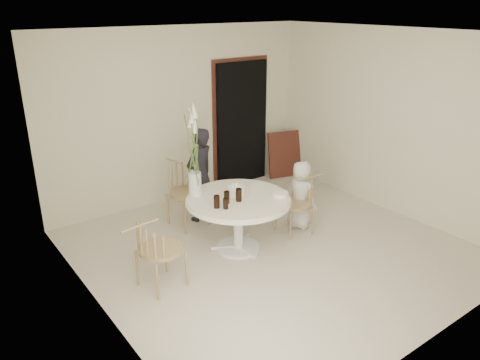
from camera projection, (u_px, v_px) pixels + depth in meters
ground at (271, 248)px, 6.12m from camera, size 4.50×4.50×0.00m
room_shell at (274, 128)px, 5.53m from camera, size 4.50×4.50×4.50m
doorway at (242, 124)px, 8.02m from camera, size 1.00×0.10×2.10m
door_trim at (240, 120)px, 8.03m from camera, size 1.12×0.03×2.22m
table at (238, 206)px, 5.89m from camera, size 1.33×1.33×0.73m
picture_frame at (284, 154)px, 8.51m from camera, size 0.65×0.34×0.83m
chair_far at (182, 184)px, 6.65m from camera, size 0.55×0.58×0.91m
chair_right at (302, 196)px, 6.42m from camera, size 0.52×0.49×0.80m
chair_left at (151, 246)px, 5.05m from camera, size 0.55×0.52×0.86m
girl at (200, 175)px, 6.72m from camera, size 0.58×0.47×1.38m
boy at (301, 195)px, 6.53m from camera, size 0.36×0.51×0.98m
birthday_cake at (236, 191)px, 5.90m from camera, size 0.23×0.23×0.16m
cola_tumbler_a at (226, 203)px, 5.51m from camera, size 0.07×0.07×0.13m
cola_tumbler_b at (227, 197)px, 5.66m from camera, size 0.07×0.07×0.15m
cola_tumbler_c at (217, 202)px, 5.53m from camera, size 0.09×0.09×0.16m
cola_tumbler_d at (239, 195)px, 5.71m from camera, size 0.08×0.08×0.16m
plate_stack at (280, 194)px, 5.88m from camera, size 0.24×0.24×0.05m
flower_vase at (194, 160)px, 5.75m from camera, size 0.16×0.16×1.20m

